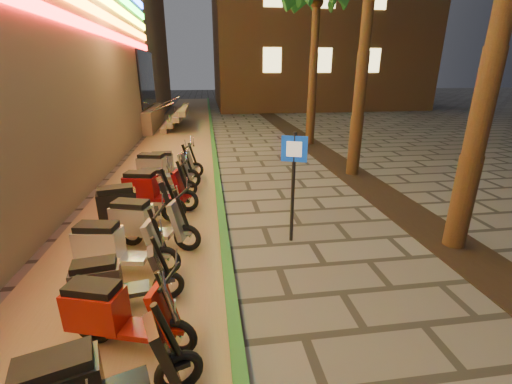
{
  "coord_description": "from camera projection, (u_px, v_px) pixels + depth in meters",
  "views": [
    {
      "loc": [
        -1.13,
        -3.44,
        3.28
      ],
      "look_at": [
        -0.31,
        2.34,
        1.2
      ],
      "focal_mm": 24.0,
      "sensor_mm": 36.0,
      "label": 1
    }
  ],
  "objects": [
    {
      "name": "scooter_7",
      "position": [
        115.0,
        246.0,
        5.67
      ],
      "size": [
        1.73,
        0.74,
        1.21
      ],
      "rotation": [
        0.0,
        0.0,
        -0.18
      ],
      "color": "black",
      "rests_on": "ground"
    },
    {
      "name": "scooter_6",
      "position": [
        115.0,
        281.0,
        4.84
      ],
      "size": [
        1.53,
        0.64,
        1.07
      ],
      "rotation": [
        0.0,
        0.0,
        0.17
      ],
      "color": "black",
      "rests_on": "ground"
    },
    {
      "name": "scooter_5",
      "position": [
        115.0,
        313.0,
        4.15
      ],
      "size": [
        1.62,
        0.86,
        1.15
      ],
      "rotation": [
        0.0,
        0.0,
        -0.3
      ],
      "color": "black",
      "rests_on": "ground"
    },
    {
      "name": "ground",
      "position": [
        305.0,
        337.0,
        4.46
      ],
      "size": [
        120.0,
        120.0,
        0.0
      ],
      "primitive_type": "plane",
      "color": "#474442",
      "rests_on": "ground"
    },
    {
      "name": "green_curb",
      "position": [
        215.0,
        156.0,
        13.65
      ],
      "size": [
        0.18,
        60.0,
        0.1
      ],
      "primitive_type": "cube",
      "color": "#276827",
      "rests_on": "ground"
    },
    {
      "name": "scooter_9",
      "position": [
        132.0,
        204.0,
        7.35
      ],
      "size": [
        1.84,
        0.87,
        1.3
      ],
      "rotation": [
        0.0,
        0.0,
        0.23
      ],
      "color": "black",
      "rests_on": "ground"
    },
    {
      "name": "palm_d",
      "position": [
        317.0,
        2.0,
        14.13
      ],
      "size": [
        2.97,
        3.02,
        7.16
      ],
      "color": "#472D19",
      "rests_on": "ground"
    },
    {
      "name": "pedestrian_sign",
      "position": [
        293.0,
        173.0,
        6.51
      ],
      "size": [
        0.46,
        0.2,
        2.21
      ],
      "rotation": [
        0.0,
        0.0,
        -0.37
      ],
      "color": "black",
      "rests_on": "ground"
    },
    {
      "name": "scooter_12",
      "position": [
        161.0,
        168.0,
        10.02
      ],
      "size": [
        1.84,
        0.9,
        1.3
      ],
      "rotation": [
        0.0,
        0.0,
        -0.25
      ],
      "color": "black",
      "rests_on": "ground"
    },
    {
      "name": "parking_strip",
      "position": [
        171.0,
        159.0,
        13.44
      ],
      "size": [
        3.4,
        60.0,
        0.01
      ],
      "primitive_type": "cube",
      "color": "#8C7251",
      "rests_on": "ground"
    },
    {
      "name": "planting_strip",
      "position": [
        381.0,
        194.0,
        9.6
      ],
      "size": [
        1.2,
        40.0,
        0.02
      ],
      "primitive_type": "cube",
      "color": "black",
      "rests_on": "ground"
    },
    {
      "name": "scooter_8",
      "position": [
        145.0,
        222.0,
        6.56
      ],
      "size": [
        1.73,
        0.93,
        1.23
      ],
      "rotation": [
        0.0,
        0.0,
        -0.31
      ],
      "color": "black",
      "rests_on": "ground"
    },
    {
      "name": "scooter_10",
      "position": [
        152.0,
        189.0,
        8.32
      ],
      "size": [
        1.81,
        0.85,
        1.27
      ],
      "rotation": [
        0.0,
        0.0,
        -0.23
      ],
      "color": "black",
      "rests_on": "ground"
    },
    {
      "name": "scooter_4",
      "position": [
        92.0,
        383.0,
        3.2
      ],
      "size": [
        1.69,
        0.91,
        1.2
      ],
      "rotation": [
        0.0,
        0.0,
        0.31
      ],
      "color": "black",
      "rests_on": "ground"
    },
    {
      "name": "scooter_11",
      "position": [
        161.0,
        181.0,
        9.19
      ],
      "size": [
        1.5,
        0.53,
        1.06
      ],
      "rotation": [
        0.0,
        0.0,
        -0.03
      ],
      "color": "black",
      "rests_on": "ground"
    },
    {
      "name": "scooter_13",
      "position": [
        171.0,
        164.0,
        10.79
      ],
      "size": [
        1.63,
        0.57,
        1.15
      ],
      "rotation": [
        0.0,
        0.0,
        0.05
      ],
      "color": "black",
      "rests_on": "ground"
    }
  ]
}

